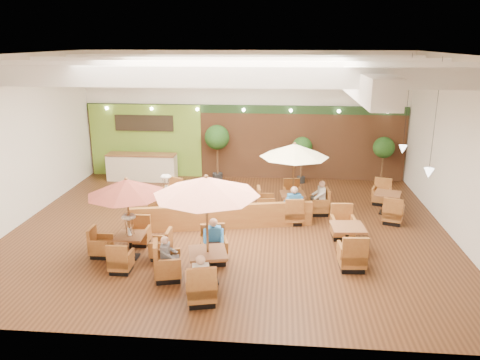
# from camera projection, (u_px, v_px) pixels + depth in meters

# --- Properties ---
(room) EXTENTS (14.04, 14.00, 5.52)m
(room) POSITION_uv_depth(u_px,v_px,m) (240.00, 112.00, 15.42)
(room) COLOR #381E0F
(room) RESTS_ON ground
(service_counter) EXTENTS (3.00, 0.75, 1.18)m
(service_counter) POSITION_uv_depth(u_px,v_px,m) (142.00, 167.00, 20.39)
(service_counter) COLOR beige
(service_counter) RESTS_ON ground
(booth_divider) EXTENTS (5.87, 1.37, 0.82)m
(booth_divider) POSITION_uv_depth(u_px,v_px,m) (222.00, 217.00, 15.14)
(booth_divider) COLOR brown
(booth_divider) RESTS_ON ground
(table_0) EXTENTS (2.30, 2.30, 2.38)m
(table_0) POSITION_uv_depth(u_px,v_px,m) (128.00, 203.00, 12.80)
(table_0) COLOR brown
(table_0) RESTS_ON ground
(table_1) EXTENTS (2.76, 2.90, 2.83)m
(table_1) POSITION_uv_depth(u_px,v_px,m) (204.00, 206.00, 11.39)
(table_1) COLOR brown
(table_1) RESTS_ON ground
(table_2) EXTENTS (2.57, 2.57, 2.58)m
(table_2) POSITION_uv_depth(u_px,v_px,m) (294.00, 166.00, 16.09)
(table_2) COLOR brown
(table_2) RESTS_ON ground
(table_3) EXTENTS (1.07, 2.60, 1.50)m
(table_3) POSITION_uv_depth(u_px,v_px,m) (167.00, 197.00, 16.78)
(table_3) COLOR brown
(table_3) RESTS_ON ground
(table_4) EXTENTS (0.99, 2.79, 1.04)m
(table_4) POSITION_uv_depth(u_px,v_px,m) (347.00, 240.00, 13.46)
(table_4) COLOR brown
(table_4) RESTS_ON ground
(table_5) EXTENTS (1.08, 2.70, 0.96)m
(table_5) POSITION_uv_depth(u_px,v_px,m) (387.00, 204.00, 16.52)
(table_5) COLOR brown
(table_5) RESTS_ON ground
(topiary_0) EXTENTS (1.06, 1.06, 2.45)m
(topiary_0) POSITION_uv_depth(u_px,v_px,m) (217.00, 140.00, 19.95)
(topiary_0) COLOR black
(topiary_0) RESTS_ON ground
(topiary_1) EXTENTS (0.86, 0.86, 2.00)m
(topiary_1) POSITION_uv_depth(u_px,v_px,m) (302.00, 149.00, 19.75)
(topiary_1) COLOR black
(topiary_1) RESTS_ON ground
(topiary_2) EXTENTS (0.89, 0.89, 2.06)m
(topiary_2) POSITION_uv_depth(u_px,v_px,m) (384.00, 149.00, 19.45)
(topiary_2) COLOR black
(topiary_2) RESTS_ON ground
(diner_0) EXTENTS (0.42, 0.36, 0.78)m
(diner_0) POSITION_uv_depth(u_px,v_px,m) (201.00, 274.00, 10.76)
(diner_0) COLOR silver
(diner_0) RESTS_ON ground
(diner_1) EXTENTS (0.42, 0.36, 0.82)m
(diner_1) POSITION_uv_depth(u_px,v_px,m) (214.00, 237.00, 12.74)
(diner_1) COLOR #286CB1
(diner_1) RESTS_ON ground
(diner_2) EXTENTS (0.31, 0.38, 0.73)m
(diner_2) POSITION_uv_depth(u_px,v_px,m) (167.00, 253.00, 11.85)
(diner_2) COLOR slate
(diner_2) RESTS_ON ground
(diner_3) EXTENTS (0.46, 0.41, 0.86)m
(diner_3) POSITION_uv_depth(u_px,v_px,m) (294.00, 202.00, 15.47)
(diner_3) COLOR #286CB1
(diner_3) RESTS_ON ground
(diner_4) EXTENTS (0.32, 0.39, 0.78)m
(diner_4) POSITION_uv_depth(u_px,v_px,m) (320.00, 194.00, 16.30)
(diner_4) COLOR silver
(diner_4) RESTS_ON ground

